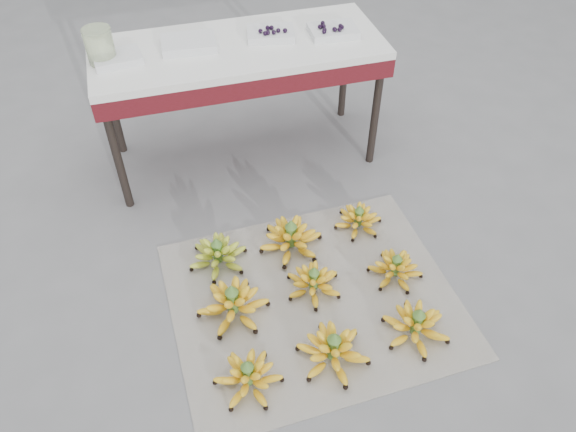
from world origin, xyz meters
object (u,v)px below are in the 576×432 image
object	(u,v)px
vendor_table	(239,59)
tray_far_left	(117,58)
bunch_mid_center	(314,282)
bunch_front_right	(416,325)
bunch_back_left	(218,255)
bunch_back_right	(358,219)
newspaper_mat	(313,299)
bunch_mid_right	(395,268)
bunch_mid_left	(233,304)
tray_right	(271,33)
tray_left	(189,43)
glass_jar	(100,46)
bunch_back_center	(291,238)
tray_far_right	(333,31)
bunch_front_center	(333,350)
bunch_front_left	(248,376)

from	to	relation	value
vendor_table	tray_far_left	bearing A→B (deg)	-178.85
bunch_mid_center	bunch_front_right	bearing A→B (deg)	-49.59
bunch_back_left	bunch_back_right	world-z (taller)	bunch_back_left
bunch_front_right	tray_far_left	bearing A→B (deg)	129.20
newspaper_mat	bunch_mid_right	distance (m)	0.41
bunch_mid_left	vendor_table	bearing A→B (deg)	83.43
vendor_table	tray_right	distance (m)	0.20
tray_left	bunch_back_right	bearing A→B (deg)	-49.30
glass_jar	bunch_back_left	bearing A→B (deg)	-66.16
newspaper_mat	bunch_back_center	xyz separation A→B (m)	(-0.01, 0.33, 0.07)
bunch_mid_center	tray_far_right	world-z (taller)	tray_far_right
bunch_mid_right	tray_far_right	world-z (taller)	tray_far_right
bunch_back_left	bunch_front_center	bearing A→B (deg)	-63.54
tray_far_left	tray_right	distance (m)	0.76
bunch_back_left	vendor_table	world-z (taller)	vendor_table
bunch_mid_center	glass_jar	distance (m)	1.47
bunch_mid_center	bunch_back_center	bearing A→B (deg)	90.75
bunch_back_right	vendor_table	xyz separation A→B (m)	(-0.42, 0.73, 0.56)
vendor_table	tray_far_right	xyz separation A→B (m)	(0.49, -0.03, 0.10)
bunch_front_left	tray_left	xyz separation A→B (m)	(0.07, 1.46, 0.66)
bunch_mid_right	bunch_back_right	distance (m)	0.35
bunch_back_right	tray_far_right	xyz separation A→B (m)	(0.07, 0.69, 0.66)
bunch_mid_center	tray_far_right	distance (m)	1.28
bunch_front_left	bunch_back_right	xyz separation A→B (m)	(0.73, 0.70, -0.01)
tray_far_right	glass_jar	distance (m)	1.13
tray_left	tray_far_right	size ratio (longest dim) A/B	1.11
bunch_back_center	bunch_front_right	bearing A→B (deg)	-45.53
bunch_mid_right	bunch_back_center	size ratio (longest dim) A/B	0.85
bunch_front_center	bunch_mid_center	bearing A→B (deg)	80.07
tray_left	bunch_back_center	bearing A→B (deg)	-70.14
tray_right	vendor_table	bearing A→B (deg)	-171.93
bunch_back_right	bunch_back_center	bearing A→B (deg)	-153.56
tray_far_left	glass_jar	bearing A→B (deg)	166.54
vendor_table	tray_right	size ratio (longest dim) A/B	5.55
bunch_mid_left	bunch_back_left	size ratio (longest dim) A/B	1.22
newspaper_mat	bunch_back_right	distance (m)	0.51
bunch_mid_right	tray_left	size ratio (longest dim) A/B	1.14
newspaper_mat	bunch_back_left	xyz separation A→B (m)	(-0.37, 0.32, 0.06)
bunch_front_left	tray_far_right	size ratio (longest dim) A/B	1.42
bunch_mid_right	vendor_table	size ratio (longest dim) A/B	0.22
bunch_front_center	tray_left	xyz separation A→B (m)	(-0.28, 1.44, 0.65)
bunch_front_right	bunch_back_center	distance (m)	0.72
vendor_table	tray_right	bearing A→B (deg)	8.07
bunch_mid_right	bunch_back_left	distance (m)	0.83
bunch_mid_left	bunch_mid_center	size ratio (longest dim) A/B	1.28
bunch_mid_center	bunch_mid_right	distance (m)	0.39
bunch_back_right	tray_far_left	distance (m)	1.39
newspaper_mat	tray_far_left	bearing A→B (deg)	120.72
glass_jar	newspaper_mat	bearing A→B (deg)	-57.14
bunch_mid_center	tray_left	bearing A→B (deg)	101.69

